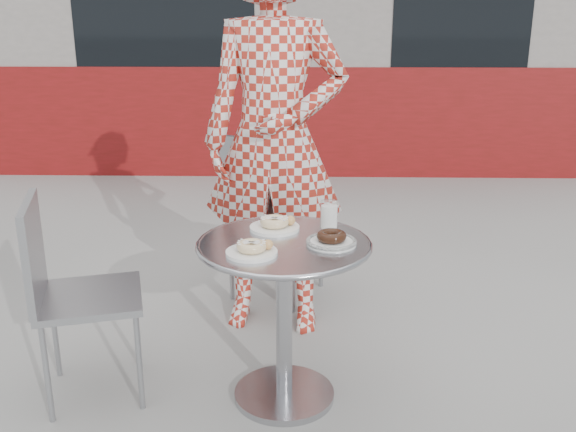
{
  "coord_description": "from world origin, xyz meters",
  "views": [
    {
      "loc": [
        0.03,
        -2.23,
        1.47
      ],
      "look_at": [
        -0.02,
        0.09,
        0.73
      ],
      "focal_mm": 40.0,
      "sensor_mm": 36.0,
      "label": 1
    }
  ],
  "objects_px": {
    "chair_left": "(91,336)",
    "plate_checker": "(331,240)",
    "milk_cup": "(329,216)",
    "plate_near": "(252,249)",
    "plate_far": "(275,224)",
    "chair_far": "(276,246)",
    "seated_person": "(275,141)",
    "bistro_table": "(284,282)"
  },
  "relations": [
    {
      "from": "plate_far",
      "to": "milk_cup",
      "type": "xyz_separation_m",
      "value": [
        0.21,
        0.02,
        0.03
      ]
    },
    {
      "from": "seated_person",
      "to": "plate_near",
      "type": "xyz_separation_m",
      "value": [
        -0.04,
        -0.79,
        -0.23
      ]
    },
    {
      "from": "seated_person",
      "to": "milk_cup",
      "type": "height_order",
      "value": "seated_person"
    },
    {
      "from": "plate_near",
      "to": "bistro_table",
      "type": "bearing_deg",
      "value": 49.85
    },
    {
      "from": "plate_far",
      "to": "milk_cup",
      "type": "height_order",
      "value": "milk_cup"
    },
    {
      "from": "chair_left",
      "to": "seated_person",
      "type": "distance_m",
      "value": 1.16
    },
    {
      "from": "bistro_table",
      "to": "plate_near",
      "type": "height_order",
      "value": "plate_near"
    },
    {
      "from": "milk_cup",
      "to": "seated_person",
      "type": "bearing_deg",
      "value": 115.05
    },
    {
      "from": "plate_far",
      "to": "milk_cup",
      "type": "distance_m",
      "value": 0.21
    },
    {
      "from": "plate_near",
      "to": "plate_checker",
      "type": "xyz_separation_m",
      "value": [
        0.28,
        0.11,
        -0.0
      ]
    },
    {
      "from": "chair_far",
      "to": "seated_person",
      "type": "distance_m",
      "value": 0.71
    },
    {
      "from": "chair_left",
      "to": "plate_checker",
      "type": "relative_size",
      "value": 4.34
    },
    {
      "from": "bistro_table",
      "to": "seated_person",
      "type": "height_order",
      "value": "seated_person"
    },
    {
      "from": "plate_checker",
      "to": "chair_far",
      "type": "bearing_deg",
      "value": 103.74
    },
    {
      "from": "bistro_table",
      "to": "milk_cup",
      "type": "distance_m",
      "value": 0.32
    },
    {
      "from": "plate_near",
      "to": "seated_person",
      "type": "bearing_deg",
      "value": 86.78
    },
    {
      "from": "plate_far",
      "to": "plate_near",
      "type": "height_order",
      "value": "plate_far"
    },
    {
      "from": "chair_left",
      "to": "plate_checker",
      "type": "xyz_separation_m",
      "value": [
        0.94,
        -0.04,
        0.42
      ]
    },
    {
      "from": "seated_person",
      "to": "plate_near",
      "type": "distance_m",
      "value": 0.82
    },
    {
      "from": "chair_far",
      "to": "milk_cup",
      "type": "height_order",
      "value": "chair_far"
    },
    {
      "from": "chair_far",
      "to": "plate_checker",
      "type": "distance_m",
      "value": 1.11
    },
    {
      "from": "bistro_table",
      "to": "seated_person",
      "type": "xyz_separation_m",
      "value": [
        -0.06,
        0.66,
        0.41
      ]
    },
    {
      "from": "milk_cup",
      "to": "plate_far",
      "type": "bearing_deg",
      "value": -174.27
    },
    {
      "from": "plate_far",
      "to": "plate_near",
      "type": "bearing_deg",
      "value": -104.26
    },
    {
      "from": "plate_far",
      "to": "seated_person",
      "type": "bearing_deg",
      "value": 92.67
    },
    {
      "from": "bistro_table",
      "to": "chair_far",
      "type": "distance_m",
      "value": 1.02
    },
    {
      "from": "seated_person",
      "to": "milk_cup",
      "type": "distance_m",
      "value": 0.58
    },
    {
      "from": "chair_left",
      "to": "bistro_table",
      "type": "bearing_deg",
      "value": -107.4
    },
    {
      "from": "chair_far",
      "to": "plate_near",
      "type": "distance_m",
      "value": 1.19
    },
    {
      "from": "bistro_table",
      "to": "milk_cup",
      "type": "xyz_separation_m",
      "value": [
        0.17,
        0.16,
        0.21
      ]
    },
    {
      "from": "chair_left",
      "to": "milk_cup",
      "type": "bearing_deg",
      "value": -97.09
    },
    {
      "from": "chair_left",
      "to": "plate_far",
      "type": "xyz_separation_m",
      "value": [
        0.73,
        0.12,
        0.43
      ]
    },
    {
      "from": "bistro_table",
      "to": "chair_far",
      "type": "height_order",
      "value": "chair_far"
    },
    {
      "from": "chair_far",
      "to": "chair_left",
      "type": "distance_m",
      "value": 1.19
    },
    {
      "from": "chair_left",
      "to": "plate_near",
      "type": "xyz_separation_m",
      "value": [
        0.66,
        -0.15,
        0.43
      ]
    },
    {
      "from": "plate_checker",
      "to": "bistro_table",
      "type": "bearing_deg",
      "value": 174.45
    },
    {
      "from": "plate_near",
      "to": "milk_cup",
      "type": "xyz_separation_m",
      "value": [
        0.28,
        0.29,
        0.03
      ]
    },
    {
      "from": "plate_checker",
      "to": "milk_cup",
      "type": "bearing_deg",
      "value": 90.82
    },
    {
      "from": "plate_far",
      "to": "milk_cup",
      "type": "relative_size",
      "value": 1.77
    },
    {
      "from": "bistro_table",
      "to": "plate_near",
      "type": "xyz_separation_m",
      "value": [
        -0.11,
        -0.13,
        0.18
      ]
    },
    {
      "from": "bistro_table",
      "to": "plate_checker",
      "type": "relative_size",
      "value": 3.52
    },
    {
      "from": "plate_far",
      "to": "plate_near",
      "type": "distance_m",
      "value": 0.28
    }
  ]
}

